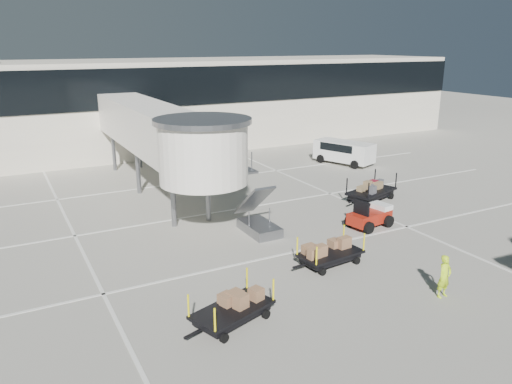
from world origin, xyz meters
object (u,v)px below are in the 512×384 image
box_cart_far (233,310)px  ground_worker (444,276)px  baggage_tug (370,216)px  box_cart_near (328,254)px  suitcase_cart (371,192)px  minivan (343,150)px

box_cart_far → ground_worker: ground_worker is taller
baggage_tug → box_cart_near: bearing=-158.5°
baggage_tug → suitcase_cart: (3.06, 3.56, -0.02)m
box_cart_far → minivan: size_ratio=0.71×
box_cart_far → ground_worker: (8.04, -2.08, 0.33)m
baggage_tug → box_cart_far: baggage_tug is taller
box_cart_far → ground_worker: bearing=-33.3°
suitcase_cart → minivan: minivan is taller
baggage_tug → ground_worker: size_ratio=1.51×
box_cart_far → baggage_tug: bearing=7.6°
box_cart_near → box_cart_far: bearing=-163.6°
suitcase_cart → box_cart_far: 16.33m
box_cart_far → ground_worker: 8.31m
box_cart_far → suitcase_cart: bearing=14.0°
box_cart_far → minivan: 25.62m
box_cart_near → minivan: 19.94m
box_cart_near → box_cart_far: (-5.80, -2.37, -0.01)m
box_cart_near → minivan: (12.58, 15.47, 0.55)m
baggage_tug → suitcase_cart: size_ratio=0.62×
box_cart_near → ground_worker: size_ratio=2.09×
suitcase_cart → minivan: bearing=44.6°
box_cart_far → minivan: bearing=25.4°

